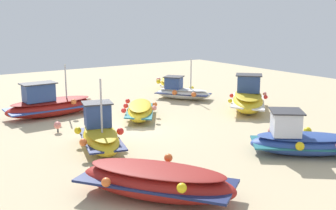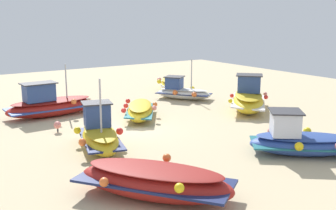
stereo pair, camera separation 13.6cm
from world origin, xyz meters
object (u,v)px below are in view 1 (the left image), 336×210
Objects in this scene: fishing_boat_1 at (50,105)px; fishing_boat_5 at (182,92)px; fishing_boat_3 at (167,84)px; fishing_boat_4 at (140,110)px; mooring_buoy_1 at (274,122)px; person_walking at (89,111)px; mooring_buoy_0 at (58,125)px; fishing_boat_6 at (100,135)px; fishing_boat_0 at (156,181)px; fishing_boat_2 at (301,140)px; fishing_boat_7 at (248,99)px.

fishing_boat_5 is at bearing 176.25° from fishing_boat_1.
fishing_boat_1 is 9.22m from fishing_boat_5.
fishing_boat_3 is 9.39m from fishing_boat_4.
mooring_buoy_1 is (-9.19, -8.59, -0.28)m from fishing_boat_1.
fishing_boat_1 reaches higher than person_walking.
fishing_boat_5 reaches higher than mooring_buoy_0.
fishing_boat_1 is 4.03m from person_walking.
fishing_boat_3 is at bearing -29.94° from fishing_boat_6.
mooring_buoy_1 is (-5.68, -9.41, 0.02)m from mooring_buoy_0.
fishing_boat_0 reaches higher than mooring_buoy_0.
fishing_boat_4 is at bearing 137.95° from fishing_boat_1.
fishing_boat_3 is (3.41, -10.51, -0.21)m from fishing_boat_1.
fishing_boat_3 is 2.01× the size of person_walking.
fishing_boat_0 is 10.44m from fishing_boat_4.
mooring_buoy_0 is at bearing -4.86° from person_walking.
fishing_boat_4 is (-3.39, -4.03, -0.20)m from fishing_boat_1.
mooring_buoy_0 is (-6.92, 11.34, -0.09)m from fishing_boat_3.
mooring_buoy_1 is at bearing 139.67° from fishing_boat_5.
fishing_boat_4 is 7.69× the size of mooring_buoy_0.
fishing_boat_2 is 3.91m from mooring_buoy_1.
fishing_boat_3 reaches higher than fishing_boat_4.
fishing_boat_7 is 8.02× the size of mooring_buoy_1.
fishing_boat_7 is at bearing 151.00° from fishing_boat_1.
person_walking reaches higher than mooring_buoy_0.
fishing_boat_7 reaches higher than mooring_buoy_0.
fishing_boat_6 reaches higher than fishing_boat_1.
mooring_buoy_1 is (-3.83, 1.93, -0.34)m from fishing_boat_7.
fishing_boat_7 reaches higher than fishing_boat_3.
fishing_boat_1 is 3.23× the size of person_walking.
person_walking is (-0.57, 3.31, 0.49)m from fishing_boat_4.
fishing_boat_7 is at bearing -176.99° from person_walking.
fishing_boat_4 is 5.58m from fishing_boat_6.
fishing_boat_3 is 0.83× the size of fishing_boat_5.
fishing_boat_2 is at bearing -124.53° from fishing_boat_0.
fishing_boat_4 is (-6.79, 6.48, 0.01)m from fishing_boat_3.
fishing_boat_3 is at bearing -8.67° from mooring_buoy_1.
fishing_boat_2 is 2.74× the size of person_walking.
mooring_buoy_1 is (3.44, -9.40, -0.18)m from fishing_boat_0.
fishing_boat_0 is at bearing -171.05° from fishing_boat_6.
fishing_boat_6 reaches higher than fishing_boat_7.
fishing_boat_1 is 1.14× the size of fishing_boat_7.
fishing_boat_1 is at bearing 108.52° from fishing_boat_7.
person_walking is at bearing 77.09° from fishing_boat_5.
fishing_boat_3 is at bearing -164.05° from fishing_boat_1.
person_walking is at bearing 133.99° from fishing_boat_4.
person_walking is (-7.36, 9.79, 0.50)m from fishing_boat_3.
fishing_boat_3 is 13.28m from mooring_buoy_0.
fishing_boat_1 is 12.58m from mooring_buoy_1.
fishing_boat_5 reaches higher than fishing_boat_0.
person_walking is (-3.96, -0.72, 0.29)m from fishing_boat_1.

